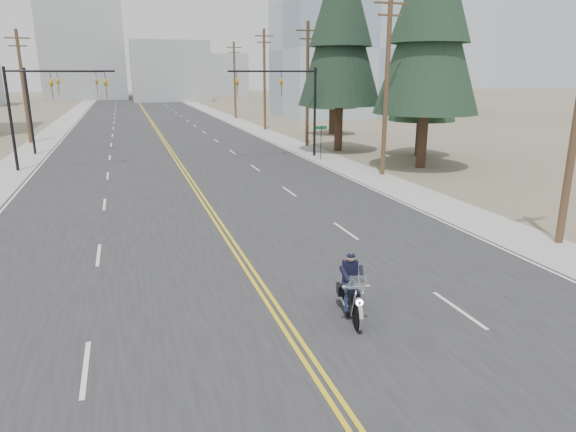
# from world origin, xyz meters

# --- Properties ---
(road) EXTENTS (20.00, 200.00, 0.01)m
(road) POSITION_xyz_m (0.00, 70.00, 0.01)
(road) COLOR #303033
(road) RESTS_ON ground
(sidewalk_left) EXTENTS (3.00, 200.00, 0.01)m
(sidewalk_left) POSITION_xyz_m (-11.50, 70.00, 0.01)
(sidewalk_left) COLOR #A5A5A0
(sidewalk_left) RESTS_ON ground
(sidewalk_right) EXTENTS (3.00, 200.00, 0.01)m
(sidewalk_right) POSITION_xyz_m (11.50, 70.00, 0.01)
(sidewalk_right) COLOR #A5A5A0
(sidewalk_right) RESTS_ON ground
(traffic_mast_left) EXTENTS (7.10, 0.26, 7.00)m
(traffic_mast_left) POSITION_xyz_m (-8.98, 32.00, 4.94)
(traffic_mast_left) COLOR black
(traffic_mast_left) RESTS_ON ground
(traffic_mast_right) EXTENTS (7.10, 0.26, 7.00)m
(traffic_mast_right) POSITION_xyz_m (8.98, 32.00, 4.94)
(traffic_mast_right) COLOR black
(traffic_mast_right) RESTS_ON ground
(traffic_mast_far) EXTENTS (6.10, 0.26, 7.00)m
(traffic_mast_far) POSITION_xyz_m (-9.31, 40.00, 4.87)
(traffic_mast_far) COLOR black
(traffic_mast_far) RESTS_ON ground
(street_sign) EXTENTS (0.90, 0.06, 2.62)m
(street_sign) POSITION_xyz_m (10.80, 30.00, 1.80)
(street_sign) COLOR black
(street_sign) RESTS_ON ground
(utility_pole_b) EXTENTS (2.20, 0.30, 11.50)m
(utility_pole_b) POSITION_xyz_m (12.50, 23.00, 5.98)
(utility_pole_b) COLOR brown
(utility_pole_b) RESTS_ON ground
(utility_pole_c) EXTENTS (2.20, 0.30, 11.00)m
(utility_pole_c) POSITION_xyz_m (12.50, 38.00, 5.73)
(utility_pole_c) COLOR brown
(utility_pole_c) RESTS_ON ground
(utility_pole_d) EXTENTS (2.20, 0.30, 11.50)m
(utility_pole_d) POSITION_xyz_m (12.50, 53.00, 5.98)
(utility_pole_d) COLOR brown
(utility_pole_d) RESTS_ON ground
(utility_pole_e) EXTENTS (2.20, 0.30, 11.00)m
(utility_pole_e) POSITION_xyz_m (12.50, 70.00, 5.73)
(utility_pole_e) COLOR brown
(utility_pole_e) RESTS_ON ground
(utility_pole_left) EXTENTS (2.20, 0.30, 10.50)m
(utility_pole_left) POSITION_xyz_m (-12.50, 48.00, 5.48)
(utility_pole_left) COLOR brown
(utility_pole_left) RESTS_ON ground
(glass_building) EXTENTS (24.00, 16.00, 20.00)m
(glass_building) POSITION_xyz_m (32.00, 70.00, 10.00)
(glass_building) COLOR #9EB5CC
(glass_building) RESTS_ON ground
(haze_bldg_b) EXTENTS (18.00, 14.00, 14.00)m
(haze_bldg_b) POSITION_xyz_m (8.00, 125.00, 7.00)
(haze_bldg_b) COLOR #ADB2B7
(haze_bldg_b) RESTS_ON ground
(haze_bldg_c) EXTENTS (16.00, 12.00, 18.00)m
(haze_bldg_c) POSITION_xyz_m (40.00, 110.00, 9.00)
(haze_bldg_c) COLOR #B7BCC6
(haze_bldg_c) RESTS_ON ground
(haze_bldg_d) EXTENTS (20.00, 15.00, 26.00)m
(haze_bldg_d) POSITION_xyz_m (-12.00, 140.00, 13.00)
(haze_bldg_d) COLOR #ADB2B7
(haze_bldg_d) RESTS_ON ground
(haze_bldg_e) EXTENTS (14.00, 14.00, 12.00)m
(haze_bldg_e) POSITION_xyz_m (25.00, 150.00, 6.00)
(haze_bldg_e) COLOR #B7BCC6
(haze_bldg_e) RESTS_ON ground
(motorcyclist) EXTENTS (1.42, 2.39, 1.75)m
(motorcyclist) POSITION_xyz_m (1.92, 4.63, 0.87)
(motorcyclist) COLOR black
(motorcyclist) RESTS_ON ground
(conifer_near) EXTENTS (7.23, 7.23, 19.13)m
(conifer_near) POSITION_xyz_m (16.48, 24.74, 10.98)
(conifer_near) COLOR #382619
(conifer_near) RESTS_ON ground
(conifer_mid) EXTENTS (5.34, 5.34, 14.24)m
(conifer_mid) POSITION_xyz_m (19.36, 29.67, 8.17)
(conifer_mid) COLOR #382619
(conifer_mid) RESTS_ON ground
(conifer_tall) EXTENTS (7.03, 7.03, 19.53)m
(conifer_tall) POSITION_xyz_m (14.06, 34.24, 11.21)
(conifer_tall) COLOR #382619
(conifer_tall) RESTS_ON ground
(conifer_far) EXTENTS (5.36, 5.36, 14.37)m
(conifer_far) POSITION_xyz_m (18.36, 46.13, 8.24)
(conifer_far) COLOR #382619
(conifer_far) RESTS_ON ground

